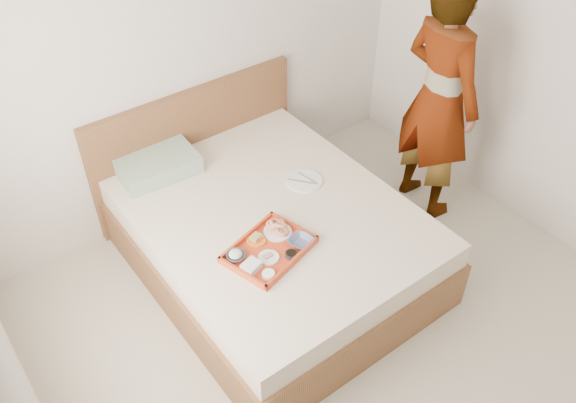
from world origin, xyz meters
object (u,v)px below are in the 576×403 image
(bed, at_px, (273,240))
(tray, at_px, (269,249))
(dinner_plate, at_px, (304,181))
(person, at_px, (439,99))

(bed, bearing_deg, tray, -128.70)
(dinner_plate, height_order, person, person)
(bed, relative_size, tray, 3.98)
(dinner_plate, distance_m, person, 1.09)
(person, bearing_deg, bed, 89.02)
(bed, relative_size, dinner_plate, 8.10)
(bed, xyz_separation_m, tray, (-0.23, -0.29, 0.29))
(bed, distance_m, person, 1.50)
(bed, relative_size, person, 1.10)
(bed, xyz_separation_m, dinner_plate, (0.34, 0.11, 0.27))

